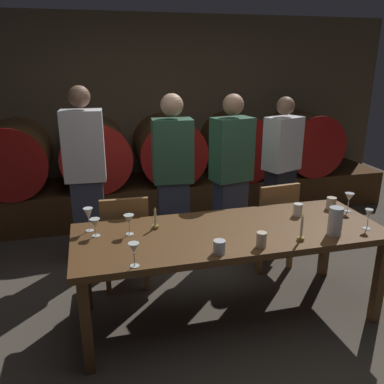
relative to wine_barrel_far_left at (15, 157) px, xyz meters
The scene contains 28 objects.
ground_plane 3.15m from the wine_barrel_far_left, 51.94° to the right, with size 8.52×8.52×0.00m, color #4C443A.
back_wall 1.98m from the wine_barrel_far_left, 16.43° to the left, with size 6.56×0.24×2.54m, color brown.
barrel_shelf 1.97m from the wine_barrel_far_left, ahead, with size 5.90×0.90×0.47m, color #4C2D16.
wine_barrel_far_left is the anchor object (origin of this frame).
wine_barrel_left 0.93m from the wine_barrel_far_left, ahead, with size 0.83×0.93×0.83m.
wine_barrel_center 1.84m from the wine_barrel_far_left, ahead, with size 0.83×0.93×0.83m.
wine_barrel_right 2.79m from the wine_barrel_far_left, ahead, with size 0.83×0.93×0.83m.
wine_barrel_far_right 3.75m from the wine_barrel_far_left, ahead, with size 0.83×0.93×0.83m.
dining_table 3.02m from the wine_barrel_far_left, 52.13° to the right, with size 2.35×0.86×0.74m.
chair_left 2.10m from the wine_barrel_far_left, 57.52° to the right, with size 0.42×0.42×0.88m.
chair_right 3.08m from the wine_barrel_far_left, 34.40° to the right, with size 0.44×0.44×0.88m.
guest_far_left 1.42m from the wine_barrel_far_left, 55.08° to the right, with size 0.39×0.26×1.75m.
guest_center_left 2.10m from the wine_barrel_far_left, 38.95° to the right, with size 0.40×0.27×1.68m.
guest_center_right 2.61m from the wine_barrel_far_left, 32.36° to the right, with size 0.42×0.32×1.67m.
guest_far_right 3.10m from the wine_barrel_far_left, 21.63° to the right, with size 0.44×0.36×1.61m.
candle_left 2.56m from the wine_barrel_far_left, 59.29° to the right, with size 0.05×0.05×0.18m.
candle_right 3.51m from the wine_barrel_far_left, 49.60° to the right, with size 0.05×0.05×0.21m.
pitcher 3.68m from the wine_barrel_far_left, 45.89° to the right, with size 0.10×0.10×0.21m.
wine_glass_far_left 2.28m from the wine_barrel_far_left, 68.91° to the right, with size 0.07×0.07×0.18m.
wine_glass_left 2.39m from the wine_barrel_far_left, 68.85° to the right, with size 0.08×0.08×0.14m.
wine_glass_center_left 2.96m from the wine_barrel_far_left, 68.52° to the right, with size 0.07×0.07×0.16m.
wine_glass_center_right 2.52m from the wine_barrel_far_left, 63.99° to the right, with size 0.08×0.08×0.15m.
wine_glass_right 3.88m from the wine_barrel_far_left, 42.34° to the right, with size 0.06×0.06×0.16m.
wine_glass_far_right 3.71m from the wine_barrel_far_left, 37.41° to the right, with size 0.08×0.08×0.16m.
cup_far_left 3.18m from the wine_barrel_far_left, 58.73° to the right, with size 0.08×0.08×0.09m, color silver.
cup_center_left 3.33m from the wine_barrel_far_left, 54.00° to the right, with size 0.07×0.07×0.11m, color beige.
cup_center_right 3.35m from the wine_barrel_far_left, 41.89° to the right, with size 0.07×0.07×0.10m, color white.
cup_far_right 3.58m from the wine_barrel_far_left, 37.14° to the right, with size 0.08×0.08×0.10m, color beige.
Camera 1 is at (-1.00, -2.62, 1.98)m, focal length 37.52 mm.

